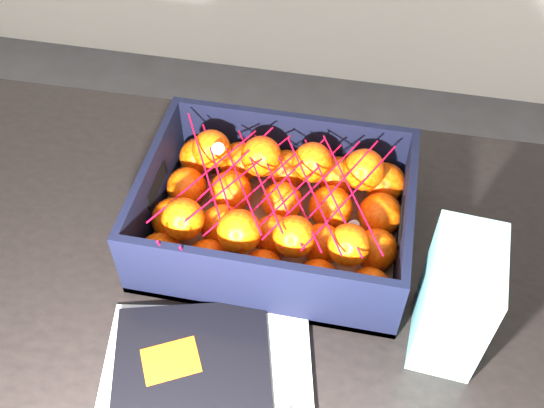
% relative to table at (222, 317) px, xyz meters
% --- Properties ---
extents(room_shell, '(3.54, 3.54, 2.50)m').
position_rel_table_xyz_m(room_shell, '(0.02, -0.26, 0.60)').
color(room_shell, silver).
rests_on(room_shell, ground).
extents(table, '(1.21, 0.82, 0.75)m').
position_rel_table_xyz_m(table, '(0.00, 0.00, 0.00)').
color(table, black).
rests_on(table, ground).
extents(magazine_stack, '(0.34, 0.33, 0.02)m').
position_rel_table_xyz_m(magazine_stack, '(0.03, -0.19, 0.11)').
color(magazine_stack, silver).
rests_on(magazine_stack, table).
extents(produce_crate, '(0.40, 0.30, 0.13)m').
position_rel_table_xyz_m(produce_crate, '(0.07, 0.11, 0.14)').
color(produce_crate, '#946044').
rests_on(produce_crate, table).
extents(clementine_heap, '(0.38, 0.28, 0.12)m').
position_rel_table_xyz_m(clementine_heap, '(0.07, 0.11, 0.16)').
color(clementine_heap, '#FF4705').
rests_on(clementine_heap, produce_crate).
extents(mesh_net, '(0.33, 0.27, 0.09)m').
position_rel_table_xyz_m(mesh_net, '(0.06, 0.10, 0.21)').
color(mesh_net, red).
rests_on(mesh_net, clementine_heap).
extents(retail_carton, '(0.09, 0.13, 0.19)m').
position_rel_table_xyz_m(retail_carton, '(0.33, -0.02, 0.19)').
color(retail_carton, white).
rests_on(retail_carton, table).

